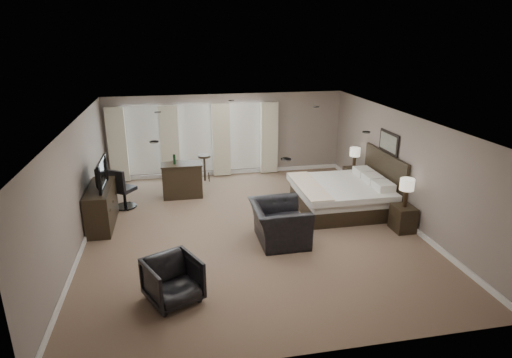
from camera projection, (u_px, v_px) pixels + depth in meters
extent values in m
cube|color=brown|center=(251.00, 229.00, 10.11)|extent=(7.60, 8.60, 0.04)
cube|color=silver|center=(250.00, 120.00, 9.26)|extent=(7.60, 8.60, 0.04)
cube|color=gray|center=(227.00, 135.00, 13.63)|extent=(7.50, 0.04, 2.60)
cube|color=gray|center=(308.00, 276.00, 5.74)|extent=(7.50, 0.04, 2.60)
cube|color=gray|center=(76.00, 188.00, 9.00)|extent=(0.04, 8.50, 2.60)
cube|color=gray|center=(403.00, 167.00, 10.36)|extent=(0.04, 8.50, 2.60)
cube|color=silver|center=(143.00, 141.00, 13.12)|extent=(1.15, 0.04, 2.05)
cube|color=silver|center=(195.00, 138.00, 13.41)|extent=(1.15, 0.04, 2.05)
cube|color=silver|center=(246.00, 136.00, 13.70)|extent=(1.15, 0.04, 2.05)
cube|color=beige|center=(117.00, 145.00, 12.89)|extent=(0.55, 0.12, 2.30)
cube|color=beige|center=(170.00, 143.00, 13.17)|extent=(0.55, 0.12, 2.30)
cube|color=beige|center=(221.00, 140.00, 13.46)|extent=(0.55, 0.12, 2.30)
cube|color=beige|center=(269.00, 138.00, 13.74)|extent=(0.55, 0.12, 2.30)
cube|color=silver|center=(344.00, 183.00, 10.99)|extent=(2.32, 2.21, 1.48)
cube|color=black|center=(403.00, 218.00, 9.95)|extent=(0.45, 0.55, 0.60)
cube|color=black|center=(353.00, 178.00, 12.64)|extent=(0.46, 0.57, 0.62)
cube|color=beige|center=(406.00, 193.00, 9.74)|extent=(0.32, 0.32, 0.67)
cube|color=beige|center=(355.00, 158.00, 12.44)|extent=(0.30, 0.30, 0.62)
cube|color=slate|center=(389.00, 142.00, 10.87)|extent=(0.04, 0.96, 0.56)
cube|color=black|center=(101.00, 206.00, 10.15)|extent=(0.54, 1.67, 0.97)
imported|color=black|center=(99.00, 184.00, 9.97)|extent=(0.66, 1.15, 0.15)
imported|color=black|center=(279.00, 217.00, 9.34)|extent=(0.88, 1.34, 1.17)
imported|color=black|center=(173.00, 278.00, 7.28)|extent=(1.10, 1.08, 0.87)
cube|color=black|center=(182.00, 180.00, 11.94)|extent=(1.12, 0.58, 0.98)
cube|color=black|center=(178.00, 175.00, 12.67)|extent=(0.51, 0.51, 0.81)
cube|color=black|center=(205.00, 168.00, 13.26)|extent=(0.50, 0.50, 0.83)
cube|color=black|center=(124.00, 188.00, 11.16)|extent=(0.78, 0.78, 1.10)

